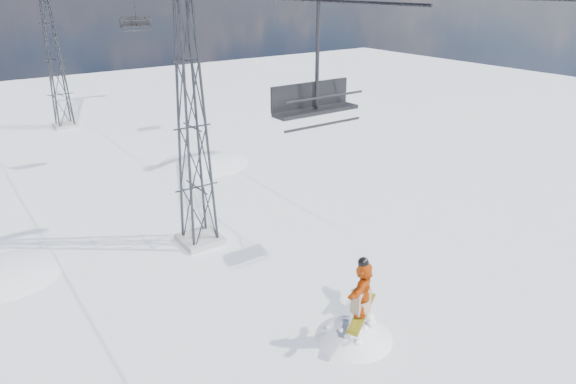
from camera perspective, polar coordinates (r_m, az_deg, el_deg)
name	(u,v)px	position (r m, az deg, el deg)	size (l,w,h in m)	color
ground	(285,339)	(18.06, -0.31, -16.01)	(120.00, 120.00, 0.00)	white
snow_terrain	(46,316)	(39.02, -25.25, -12.32)	(39.00, 37.00, 22.00)	white
lift_tower_near	(192,128)	(22.30, -10.59, 7.03)	(5.20, 1.80, 11.43)	#999999
lift_tower_far	(55,60)	(45.86, -24.50, 13.19)	(5.20, 1.80, 11.43)	#999999
snowboarder_jump	(351,375)	(19.27, 7.07, -19.51)	(4.40, 4.40, 7.18)	white
lift_chair_near	(314,100)	(11.08, 2.95, 10.15)	(2.00, 0.58, 2.48)	black
lift_chair_mid	(136,23)	(33.26, -16.50, 17.60)	(1.89, 0.54, 2.35)	black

